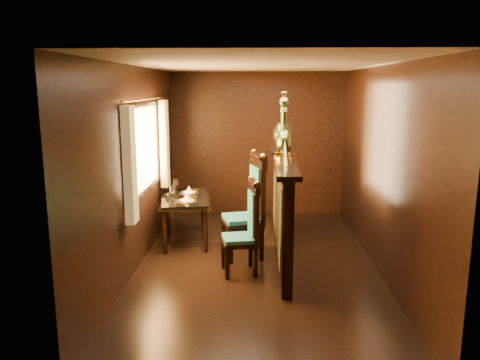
# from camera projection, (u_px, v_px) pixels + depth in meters

# --- Properties ---
(ground) EXTENTS (5.00, 5.00, 0.00)m
(ground) POSITION_uv_depth(u_px,v_px,m) (257.00, 265.00, 6.00)
(ground) COLOR black
(ground) RESTS_ON ground
(room_shell) EXTENTS (3.04, 5.04, 2.52)m
(room_shell) POSITION_uv_depth(u_px,v_px,m) (251.00, 142.00, 5.71)
(room_shell) COLOR black
(room_shell) RESTS_ON ground
(partition) EXTENTS (0.26, 2.70, 1.36)m
(partition) POSITION_uv_depth(u_px,v_px,m) (282.00, 205.00, 6.14)
(partition) COLOR black
(partition) RESTS_ON ground
(dining_table) EXTENTS (0.84, 1.22, 0.87)m
(dining_table) POSITION_uv_depth(u_px,v_px,m) (185.00, 202.00, 6.80)
(dining_table) COLOR black
(dining_table) RESTS_ON ground
(chair_left) EXTENTS (0.50, 0.52, 1.18)m
(chair_left) POSITION_uv_depth(u_px,v_px,m) (248.00, 224.00, 5.65)
(chair_left) COLOR black
(chair_left) RESTS_ON ground
(chair_right) EXTENTS (0.64, 0.66, 1.42)m
(chair_right) POSITION_uv_depth(u_px,v_px,m) (252.00, 202.00, 6.19)
(chair_right) COLOR black
(chair_right) RESTS_ON ground
(peacock_left) EXTENTS (0.22, 0.59, 0.71)m
(peacock_left) POSITION_uv_depth(u_px,v_px,m) (284.00, 131.00, 5.71)
(peacock_left) COLOR #174636
(peacock_left) RESTS_ON partition
(peacock_right) EXTENTS (0.26, 0.70, 0.83)m
(peacock_right) POSITION_uv_depth(u_px,v_px,m) (283.00, 123.00, 6.08)
(peacock_right) COLOR #174636
(peacock_right) RESTS_ON partition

